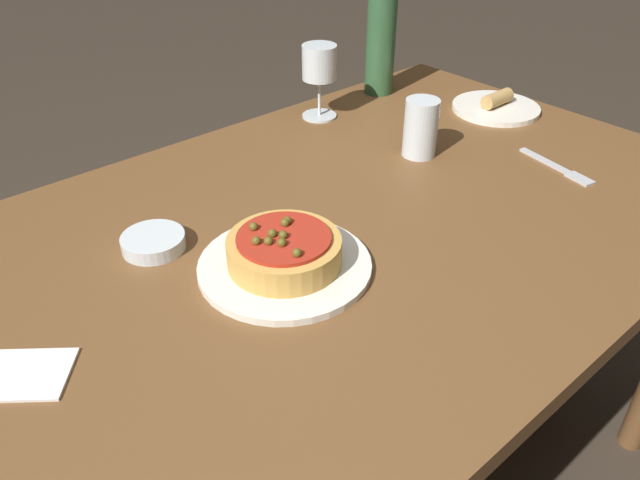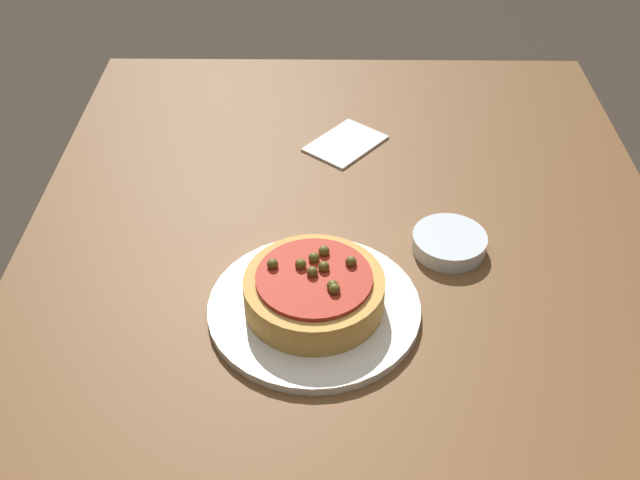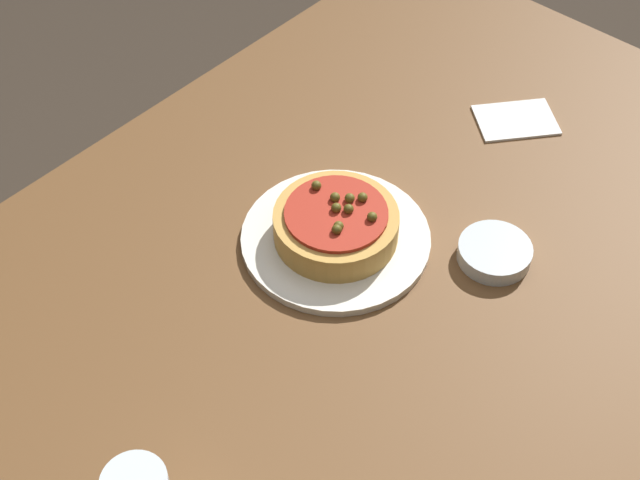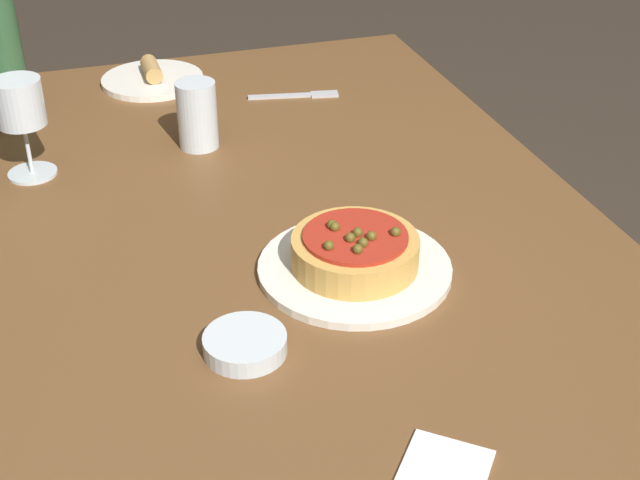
{
  "view_description": "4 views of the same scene",
  "coord_description": "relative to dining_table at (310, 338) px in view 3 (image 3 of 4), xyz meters",
  "views": [
    {
      "loc": [
        -0.57,
        -0.66,
        1.35
      ],
      "look_at": [
        -0.08,
        -0.1,
        0.84
      ],
      "focal_mm": 35.0,
      "sensor_mm": 36.0,
      "label": 1
    },
    {
      "loc": [
        0.56,
        -0.03,
        1.45
      ],
      "look_at": [
        -0.13,
        -0.04,
        0.87
      ],
      "focal_mm": 42.0,
      "sensor_mm": 36.0,
      "label": 2
    },
    {
      "loc": [
        0.53,
        0.49,
        1.71
      ],
      "look_at": [
        -0.07,
        -0.05,
        0.8
      ],
      "focal_mm": 50.0,
      "sensor_mm": 36.0,
      "label": 3
    },
    {
      "loc": [
        -1.05,
        0.31,
        1.46
      ],
      "look_at": [
        -0.08,
        -0.0,
        0.82
      ],
      "focal_mm": 50.0,
      "sensor_mm": 36.0,
      "label": 4
    }
  ],
  "objects": [
    {
      "name": "pizza",
      "position": [
        -0.1,
        -0.04,
        0.12
      ],
      "size": [
        0.17,
        0.17,
        0.06
      ],
      "color": "gold",
      "rests_on": "dinner_plate"
    },
    {
      "name": "dinner_plate",
      "position": [
        -0.1,
        -0.04,
        0.09
      ],
      "size": [
        0.27,
        0.27,
        0.01
      ],
      "color": "white",
      "rests_on": "dining_table"
    },
    {
      "name": "dining_table",
      "position": [
        0.0,
        0.0,
        0.0
      ],
      "size": [
        1.59,
        0.92,
        0.78
      ],
      "color": "brown",
      "rests_on": "ground_plane"
    },
    {
      "name": "side_bowl",
      "position": [
        -0.23,
        0.14,
        0.1
      ],
      "size": [
        0.1,
        0.1,
        0.02
      ],
      "color": "silver",
      "rests_on": "dining_table"
    },
    {
      "name": "paper_napkin",
      "position": [
        -0.49,
        -0.0,
        0.09
      ],
      "size": [
        0.15,
        0.15,
        0.0
      ],
      "color": "white",
      "rests_on": "dining_table"
    }
  ]
}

